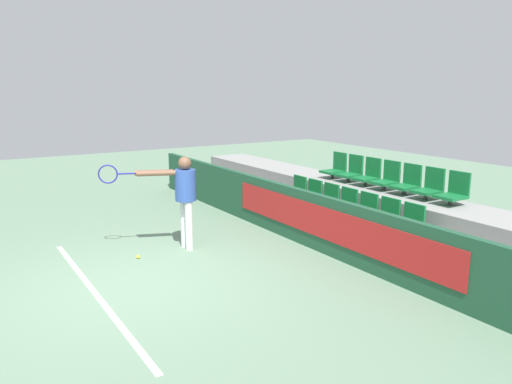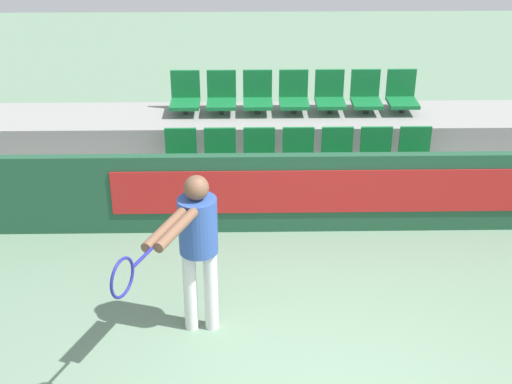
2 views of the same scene
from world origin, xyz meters
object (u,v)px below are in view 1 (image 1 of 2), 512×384
Objects in this scene: stadium_chair_1 at (310,196)px; stadium_chair_9 at (369,174)px; stadium_chair_12 at (430,187)px; stadium_chair_2 at (327,201)px; stadium_chair_7 at (336,168)px; stadium_chair_13 at (454,191)px; stadium_chair_11 at (407,182)px; stadium_chair_10 at (387,178)px; stadium_chair_8 at (351,171)px; tennis_ball at (138,257)px; stadium_chair_4 at (364,212)px; tennis_player at (181,191)px; stadium_chair_0 at (295,192)px; stadium_chair_6 at (409,225)px; stadium_chair_5 at (385,218)px; stadium_chair_3 at (344,206)px.

stadium_chair_9 is (0.50, 1.08, 0.42)m from stadium_chair_1.
stadium_chair_1 is at bearing -151.56° from stadium_chair_12.
stadium_chair_1 is 0.50m from stadium_chair_2.
stadium_chair_13 is at bearing 0.00° from stadium_chair_7.
stadium_chair_2 is 1.00× the size of stadium_chair_11.
stadium_chair_13 is at bearing 0.00° from stadium_chair_10.
stadium_chair_8 is 4.76m from tennis_ball.
stadium_chair_4 is 3.19m from tennis_player.
stadium_chair_7 is 1.00× the size of stadium_chair_9.
stadium_chair_11 reaches higher than stadium_chair_2.
stadium_chair_4 is 1.53m from stadium_chair_13.
stadium_chair_11 and stadium_chair_12 have the same top height.
stadium_chair_9 is 3.85m from tennis_player.
stadium_chair_0 is 2.99m from stadium_chair_6.
stadium_chair_4 reaches higher than tennis_ball.
tennis_ball is (-1.54, -4.64, -1.04)m from stadium_chair_11.
stadium_chair_8 reaches higher than stadium_chair_5.
tennis_player reaches higher than stadium_chair_6.
stadium_chair_0 is 1.00× the size of stadium_chair_7.
stadium_chair_2 is 1.00× the size of stadium_chair_7.
tennis_player is (-1.64, -2.71, 0.38)m from stadium_chair_4.
stadium_chair_4 is at bearing 0.00° from stadium_chair_3.
stadium_chair_11 is (0.50, 0.00, 0.00)m from stadium_chair_10.
tennis_ball is (-0.05, -4.64, -1.04)m from stadium_chair_8.
stadium_chair_2 is 1.00× the size of stadium_chair_8.
stadium_chair_2 and stadium_chair_5 have the same top height.
stadium_chair_11 is 1.00× the size of stadium_chair_12.
stadium_chair_12 is at bearing 28.44° from stadium_chair_1.
stadium_chair_3 is (1.50, 0.00, 0.00)m from stadium_chair_0.
stadium_chair_9 is at bearing 180.00° from stadium_chair_11.
stadium_chair_2 is 1.00m from stadium_chair_4.
stadium_chair_8 is at bearing 156.57° from stadium_chair_6.
stadium_chair_0 is at bearing -114.78° from stadium_chair_8.
stadium_chair_6 is 4.42m from tennis_ball.
stadium_chair_3 reaches higher than tennis_ball.
tennis_ball is at bearing -84.44° from stadium_chair_7.
stadium_chair_11 is at bearing 114.78° from stadium_chair_5.
stadium_chair_8 is at bearing 180.00° from stadium_chair_11.
stadium_chair_9 is at bearing 47.29° from stadium_chair_0.
stadium_chair_10 is 8.47× the size of tennis_ball.
stadium_chair_6 is 3.21m from stadium_chair_7.
stadium_chair_8 reaches higher than stadium_chair_1.
stadium_chair_9 is 8.47× the size of tennis_ball.
stadium_chair_1 is at bearing 180.00° from stadium_chair_5.
stadium_chair_8 is 2.49m from stadium_chair_13.
stadium_chair_6 is at bearing -19.85° from stadium_chair_7.
stadium_chair_7 reaches higher than stadium_chair_3.
stadium_chair_0 is at bearing -151.56° from stadium_chair_11.
stadium_chair_8 and stadium_chair_13 have the same top height.
stadium_chair_7 is 1.00× the size of stadium_chair_12.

